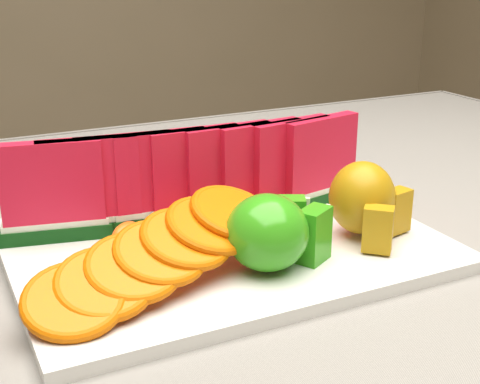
{
  "coord_description": "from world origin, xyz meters",
  "views": [
    {
      "loc": [
        -0.24,
        -0.55,
        1.03
      ],
      "look_at": [
        0.03,
        0.0,
        0.81
      ],
      "focal_mm": 50.0,
      "sensor_mm": 36.0,
      "label": 1
    }
  ],
  "objects_px": {
    "platter": "(223,244)",
    "apple_cluster": "(273,232)",
    "side_plate": "(181,150)",
    "pear_cluster": "(365,200)"
  },
  "relations": [
    {
      "from": "platter",
      "to": "apple_cluster",
      "type": "height_order",
      "value": "apple_cluster"
    },
    {
      "from": "apple_cluster",
      "to": "side_plate",
      "type": "bearing_deg",
      "value": 79.98
    },
    {
      "from": "side_plate",
      "to": "apple_cluster",
      "type": "bearing_deg",
      "value": -100.02
    },
    {
      "from": "pear_cluster",
      "to": "side_plate",
      "type": "distance_m",
      "value": 0.39
    },
    {
      "from": "platter",
      "to": "side_plate",
      "type": "xyz_separation_m",
      "value": [
        0.09,
        0.33,
        -0.0
      ]
    },
    {
      "from": "platter",
      "to": "apple_cluster",
      "type": "relative_size",
      "value": 3.83
    },
    {
      "from": "apple_cluster",
      "to": "pear_cluster",
      "type": "xyz_separation_m",
      "value": [
        0.11,
        0.02,
        0.01
      ]
    },
    {
      "from": "platter",
      "to": "pear_cluster",
      "type": "relative_size",
      "value": 4.1
    },
    {
      "from": "platter",
      "to": "side_plate",
      "type": "distance_m",
      "value": 0.34
    },
    {
      "from": "platter",
      "to": "side_plate",
      "type": "relative_size",
      "value": 1.82
    }
  ]
}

